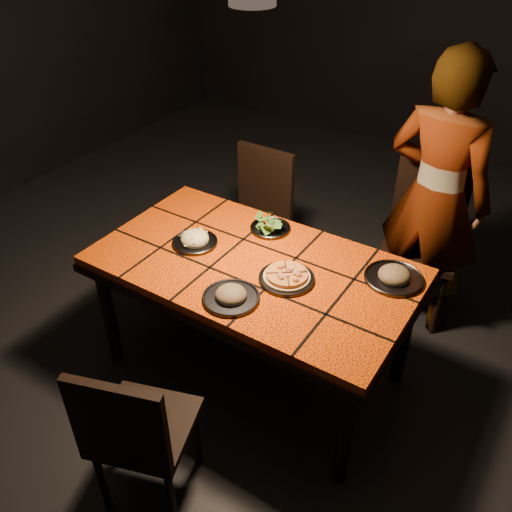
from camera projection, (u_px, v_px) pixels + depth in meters
The scene contains 11 objects.
room_shell at pixel (253, 119), 2.27m from camera, with size 6.04×7.04×3.08m.
dining_table at pixel (253, 275), 2.75m from camera, with size 1.62×0.92×0.75m.
chair_near at pixel (135, 431), 2.19m from camera, with size 0.50×0.50×0.87m.
chair_far_left at pixel (257, 208), 3.59m from camera, with size 0.41×0.41×0.91m.
chair_far_right at pixel (424, 230), 3.31m from camera, with size 0.51×0.51×0.97m.
diner at pixel (435, 198), 3.04m from camera, with size 0.62×0.41×1.70m, color brown.
plate_pizza at pixel (287, 277), 2.58m from camera, with size 0.32×0.32×0.04m.
plate_pasta at pixel (195, 240), 2.84m from camera, with size 0.24×0.24×0.08m.
plate_salad at pixel (270, 226), 2.94m from camera, with size 0.22×0.22×0.07m.
plate_mushroom_a at pixel (231, 295), 2.46m from camera, with size 0.27×0.27×0.09m.
plate_mushroom_b at pixel (394, 276), 2.58m from camera, with size 0.28×0.28×0.09m.
Camera 1 is at (1.20, -1.83, 2.35)m, focal length 38.00 mm.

